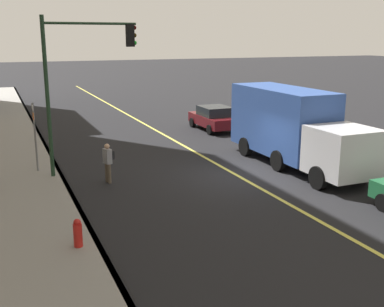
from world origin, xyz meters
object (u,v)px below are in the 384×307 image
traffic_light_mast (80,70)px  fire_hydrant (78,235)px  truck_blue (293,126)px  pedestrian_with_backpack (108,160)px  car_maroon (214,118)px  street_sign_post (35,133)px

traffic_light_mast → fire_hydrant: 8.26m
truck_blue → pedestrian_with_backpack: size_ratio=5.22×
car_maroon → traffic_light_mast: bearing=127.1°
car_maroon → truck_blue: truck_blue is taller
truck_blue → pedestrian_with_backpack: 8.24m
pedestrian_with_backpack → fire_hydrant: pedestrian_with_backpack is taller
car_maroon → fire_hydrant: bearing=142.7°
truck_blue → street_sign_post: bearing=74.9°
traffic_light_mast → fire_hydrant: traffic_light_mast is taller
street_sign_post → truck_blue: bearing=-105.1°
car_maroon → street_sign_post: street_sign_post is taller
truck_blue → pedestrian_with_backpack: bearing=85.9°
truck_blue → traffic_light_mast: (1.87, 8.86, 2.59)m
pedestrian_with_backpack → street_sign_post: bearing=47.3°
traffic_light_mast → street_sign_post: bearing=60.7°
traffic_light_mast → car_maroon: bearing=-52.9°
street_sign_post → fire_hydrant: 8.25m
fire_hydrant → traffic_light_mast: bearing=-12.0°
truck_blue → fire_hydrant: (-5.26, 10.37, -1.30)m
pedestrian_with_backpack → fire_hydrant: (-5.84, 2.19, -0.45)m
car_maroon → pedestrian_with_backpack: 11.89m
traffic_light_mast → pedestrian_with_backpack: bearing=-152.1°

